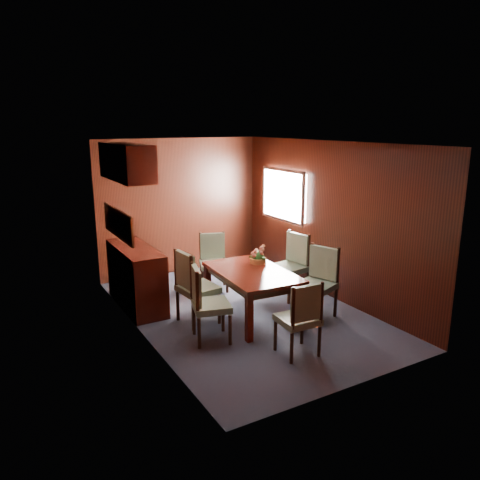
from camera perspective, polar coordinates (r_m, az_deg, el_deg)
ground at (r=6.83m, az=0.46°, el=-8.77°), size 4.50×4.50×0.00m
room_shell at (r=6.61m, az=-1.75°, el=5.19°), size 3.06×4.52×2.41m
sideboard at (r=7.06m, az=-12.53°, el=-4.43°), size 0.48×1.40×0.90m
dining_table at (r=6.47m, az=1.48°, el=-4.57°), size 0.99×1.50×0.68m
chair_left_near at (r=5.81m, az=-4.26°, el=-7.26°), size 0.55×0.56×0.97m
chair_left_far at (r=6.30m, az=-5.78°, el=-5.27°), size 0.51×0.53×1.03m
chair_right_near at (r=6.62m, az=9.63°, el=-4.59°), size 0.59×0.60×1.00m
chair_right_far at (r=7.31m, az=6.40°, el=-2.62°), size 0.54×0.55×1.01m
chair_head at (r=5.48m, az=7.48°, el=-9.06°), size 0.46×0.44×0.92m
chair_foot at (r=7.63m, az=-3.27°, el=-2.21°), size 0.56×0.54×0.93m
flower_centerpiece at (r=6.77m, az=2.22°, el=-1.81°), size 0.25×0.25×0.25m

